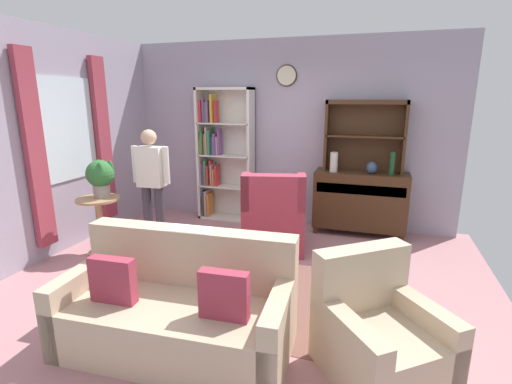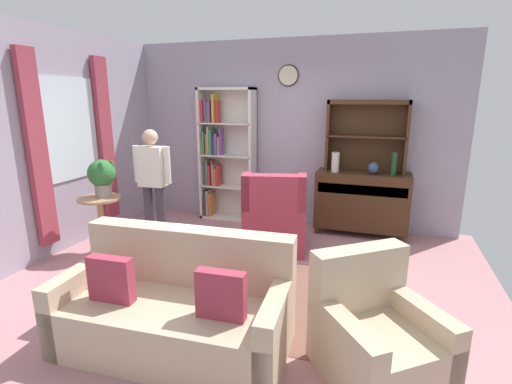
{
  "view_description": "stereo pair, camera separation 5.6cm",
  "coord_description": "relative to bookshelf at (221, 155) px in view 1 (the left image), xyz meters",
  "views": [
    {
      "loc": [
        1.32,
        -3.61,
        1.96
      ],
      "look_at": [
        0.1,
        0.2,
        0.95
      ],
      "focal_mm": 26.49,
      "sensor_mm": 36.0,
      "label": 1
    },
    {
      "loc": [
        1.38,
        -3.59,
        1.96
      ],
      "look_at": [
        0.1,
        0.2,
        0.95
      ],
      "focal_mm": 26.49,
      "sensor_mm": 36.0,
      "label": 2
    }
  ],
  "objects": [
    {
      "name": "ground_plane",
      "position": [
        1.06,
        -1.94,
        -1.06
      ],
      "size": [
        5.4,
        4.6,
        0.02
      ],
      "primitive_type": "cube",
      "color": "#B27A7F"
    },
    {
      "name": "bottle_wine",
      "position": [
        2.59,
        -0.17,
        0.03
      ],
      "size": [
        0.07,
        0.07,
        0.32
      ],
      "primitive_type": "cylinder",
      "color": "#194223",
      "rests_on": "sideboard"
    },
    {
      "name": "wingback_chair",
      "position": [
        1.18,
        -1.06,
        -0.67
      ],
      "size": [
        0.94,
        0.96,
        1.05
      ],
      "color": "#A33347",
      "rests_on": "ground_plane"
    },
    {
      "name": "armchair_floral",
      "position": [
        2.5,
        -3.03,
        -0.76
      ],
      "size": [
        1.07,
        1.08,
        0.88
      ],
      "color": "#C6AD8E",
      "rests_on": "ground_plane"
    },
    {
      "name": "person_reading",
      "position": [
        -0.4,
        -1.38,
        -0.14
      ],
      "size": [
        0.52,
        0.23,
        1.56
      ],
      "color": "#38333D",
      "rests_on": "ground_plane"
    },
    {
      "name": "book_stack",
      "position": [
        1.1,
        -2.44,
        -0.6
      ],
      "size": [
        0.23,
        0.16,
        0.06
      ],
      "color": "#337247",
      "rests_on": "coffee_table"
    },
    {
      "name": "plant_stand",
      "position": [
        -0.88,
        -1.84,
        -0.6
      ],
      "size": [
        0.52,
        0.52,
        0.74
      ],
      "color": "#A87F56",
      "rests_on": "ground_plane"
    },
    {
      "name": "wall_back",
      "position": [
        1.06,
        0.19,
        0.35
      ],
      "size": [
        5.0,
        0.09,
        2.8
      ],
      "color": "#A399AD",
      "rests_on": "ground_plane"
    },
    {
      "name": "bookshelf",
      "position": [
        0.0,
        0.0,
        0.0
      ],
      "size": [
        0.9,
        0.3,
        2.1
      ],
      "color": "silver",
      "rests_on": "ground_plane"
    },
    {
      "name": "area_rug",
      "position": [
        1.26,
        -2.24,
        -1.05
      ],
      "size": [
        2.68,
        1.63,
        0.01
      ],
      "primitive_type": "cube",
      "color": "brown",
      "rests_on": "ground_plane"
    },
    {
      "name": "sideboard",
      "position": [
        2.2,
        -0.08,
        -0.54
      ],
      "size": [
        1.3,
        0.45,
        0.92
      ],
      "color": "#422816",
      "rests_on": "ground_plane"
    },
    {
      "name": "couch_floral",
      "position": [
        0.97,
        -3.18,
        -0.74
      ],
      "size": [
        1.85,
        0.95,
        0.9
      ],
      "color": "#C6AD8E",
      "rests_on": "ground_plane"
    },
    {
      "name": "vase_tall",
      "position": [
        1.81,
        -0.16,
        0.01
      ],
      "size": [
        0.11,
        0.11,
        0.28
      ],
      "primitive_type": "cylinder",
      "color": "beige",
      "rests_on": "sideboard"
    },
    {
      "name": "coffee_table",
      "position": [
        1.02,
        -2.39,
        -0.7
      ],
      "size": [
        0.8,
        0.5,
        0.42
      ],
      "color": "#422816",
      "rests_on": "ground_plane"
    },
    {
      "name": "sideboard_hutch",
      "position": [
        2.2,
        0.03,
        0.51
      ],
      "size": [
        1.1,
        0.26,
        1.0
      ],
      "color": "#422816",
      "rests_on": "sideboard"
    },
    {
      "name": "vase_round",
      "position": [
        2.33,
        -0.15,
        -0.05
      ],
      "size": [
        0.15,
        0.15,
        0.17
      ],
      "primitive_type": "ellipsoid",
      "color": "#33476B",
      "rests_on": "sideboard"
    },
    {
      "name": "potted_plant_large",
      "position": [
        -0.85,
        -1.78,
        -0.04
      ],
      "size": [
        0.34,
        0.34,
        0.47
      ],
      "color": "gray",
      "rests_on": "plant_stand"
    },
    {
      "name": "wall_left",
      "position": [
        -1.46,
        -1.9,
        0.35
      ],
      "size": [
        0.16,
        4.2,
        2.8
      ],
      "color": "#A399AD",
      "rests_on": "ground_plane"
    }
  ]
}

